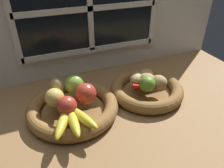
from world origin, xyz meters
TOP-DOWN VIEW (x-y plane):
  - ground_plane at (0.00, 0.00)cm, footprint 140.00×90.00cm
  - back_wall at (0.00, 29.77)cm, footprint 140.00×4.60cm
  - fruit_bowl_left at (-16.78, -0.13)cm, footprint 34.27×34.27cm
  - fruit_bowl_right at (15.01, -0.13)cm, footprint 30.73×30.73cm
  - apple_red_right at (-11.93, -2.30)cm, footprint 7.70×7.70cm
  - apple_golden_left at (-22.74, 0.48)cm, footprint 6.90×6.90cm
  - apple_green_back at (-14.16, 5.13)cm, footprint 7.71×7.71cm
  - apple_red_front at (-19.63, -6.15)cm, footprint 6.82×6.82cm
  - pear_brown at (-20.87, 5.54)cm, footprint 6.33×6.23cm
  - banana_bunch_front at (-19.10, -11.24)cm, footprint 15.26×16.46cm
  - potato_small at (18.35, -3.47)cm, footprint 7.89×8.39cm
  - potato_back at (17.10, 4.46)cm, footprint 8.52×8.55cm
  - potato_large at (15.01, -0.13)cm, footprint 9.27×9.67cm
  - potato_oblong at (11.25, 2.79)cm, footprint 8.89×8.72cm
  - lime_near at (12.31, -4.18)cm, footprint 6.34×6.34cm
  - chili_pepper at (12.49, -3.46)cm, footprint 10.20×7.43cm

SIDE VIEW (x-z plane):
  - ground_plane at x=0.00cm, z-range -3.00..0.00cm
  - fruit_bowl_left at x=-16.78cm, z-range -0.18..4.87cm
  - fruit_bowl_right at x=15.01cm, z-range -0.17..4.88cm
  - chili_pepper at x=12.49cm, z-range 5.05..7.24cm
  - banana_bunch_front at x=-19.10cm, z-range 5.05..8.19cm
  - potato_back at x=17.10cm, z-range 5.05..9.12cm
  - potato_oblong at x=11.25cm, z-range 5.05..9.44cm
  - potato_large at x=15.01cm, z-range 5.05..9.78cm
  - potato_small at x=18.35cm, z-range 5.05..10.09cm
  - lime_near at x=12.31cm, z-range 5.05..11.39cm
  - apple_red_front at x=-19.63cm, z-range 5.05..11.87cm
  - apple_golden_left at x=-22.74cm, z-range 5.05..11.95cm
  - apple_red_right at x=-11.93cm, z-range 5.05..12.75cm
  - apple_green_back at x=-14.16cm, z-range 5.05..12.76cm
  - pear_brown at x=-20.87cm, z-range 5.05..12.92cm
  - back_wall at x=0.00cm, z-range 0.38..55.38cm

